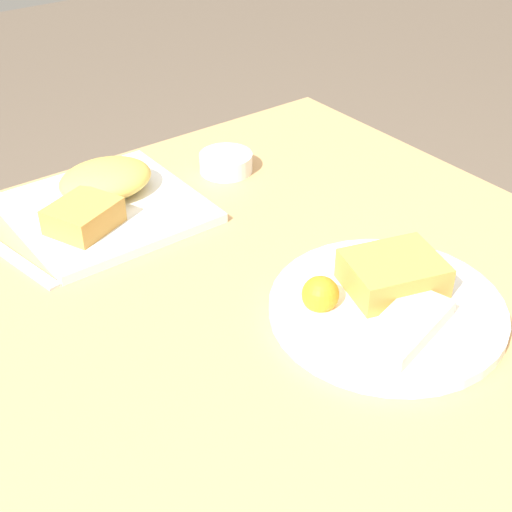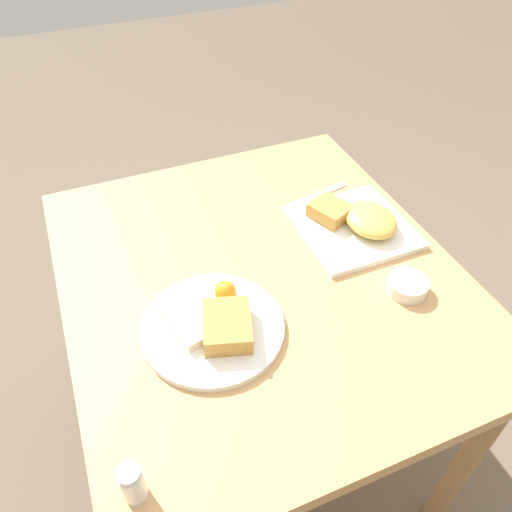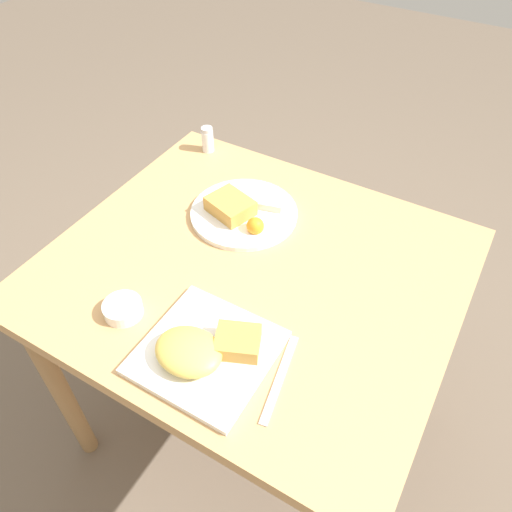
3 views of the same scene
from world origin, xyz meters
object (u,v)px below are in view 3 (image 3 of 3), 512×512
object	(u,v)px
plate_oval_far	(243,211)
sauce_ramekin	(123,309)
salt_shaker	(208,141)
butter_knife	(280,378)
plate_square_near	(204,350)

from	to	relation	value
plate_oval_far	sauce_ramekin	bearing A→B (deg)	-97.54
sauce_ramekin	salt_shaker	xyz separation A→B (m)	(-0.19, 0.61, 0.02)
salt_shaker	butter_knife	world-z (taller)	salt_shaker
plate_square_near	plate_oval_far	world-z (taller)	plate_square_near
sauce_ramekin	butter_knife	world-z (taller)	sauce_ramekin
salt_shaker	butter_knife	bearing A→B (deg)	-46.20
plate_square_near	salt_shaker	bearing A→B (deg)	123.49
sauce_ramekin	butter_knife	size ratio (longest dim) A/B	0.41
sauce_ramekin	butter_knife	distance (m)	0.37
plate_square_near	salt_shaker	xyz separation A→B (m)	(-0.41, 0.61, 0.01)
plate_oval_far	butter_knife	size ratio (longest dim) A/B	1.37
plate_oval_far	sauce_ramekin	size ratio (longest dim) A/B	3.31
salt_shaker	plate_oval_far	bearing A→B (deg)	-39.89
sauce_ramekin	butter_knife	bearing A→B (deg)	4.29
plate_oval_far	sauce_ramekin	distance (m)	0.41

